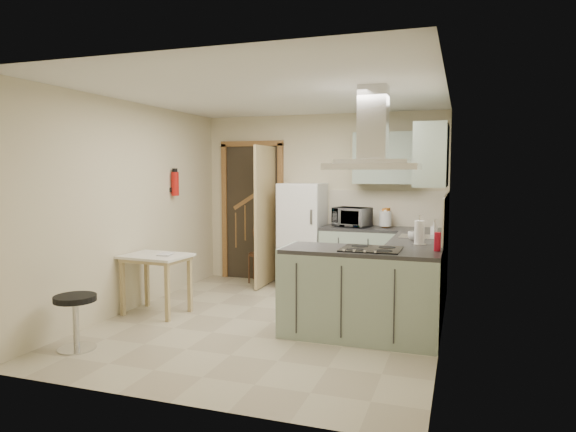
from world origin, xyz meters
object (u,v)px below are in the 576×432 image
(peninsula, at_px, (361,293))
(stool, at_px, (76,322))
(extractor_hood, at_px, (372,167))
(fridge, at_px, (303,235))
(bentwood_chair, at_px, (261,254))
(drop_leaf_table, at_px, (157,284))
(microwave, at_px, (352,217))

(peninsula, xyz_separation_m, stool, (-2.47, -1.22, -0.19))
(extractor_hood, distance_m, stool, 3.20)
(fridge, xyz_separation_m, bentwood_chair, (-0.70, 0.12, -0.33))
(bentwood_chair, height_order, stool, bentwood_chair)
(drop_leaf_table, height_order, stool, drop_leaf_table)
(peninsula, distance_m, bentwood_chair, 2.85)
(peninsula, bearing_deg, stool, -153.76)
(fridge, relative_size, extractor_hood, 1.67)
(extractor_hood, height_order, drop_leaf_table, extractor_hood)
(fridge, xyz_separation_m, extractor_hood, (1.32, -1.98, 0.97))
(peninsula, bearing_deg, extractor_hood, 0.00)
(stool, height_order, microwave, microwave)
(fridge, xyz_separation_m, stool, (-1.24, -3.20, -0.49))
(extractor_hood, bearing_deg, peninsula, 180.00)
(peninsula, bearing_deg, drop_leaf_table, 178.25)
(peninsula, relative_size, extractor_hood, 1.72)
(peninsula, height_order, extractor_hood, extractor_hood)
(peninsula, xyz_separation_m, drop_leaf_table, (-2.43, 0.07, -0.10))
(drop_leaf_table, bearing_deg, extractor_hood, 2.45)
(fridge, relative_size, bentwood_chair, 1.80)
(bentwood_chair, bearing_deg, peninsula, -56.30)
(extractor_hood, bearing_deg, stool, -154.65)
(fridge, distance_m, microwave, 0.77)
(extractor_hood, height_order, microwave, extractor_hood)
(extractor_hood, xyz_separation_m, microwave, (-0.61, 2.00, -0.69))
(stool, distance_m, microwave, 3.85)
(drop_leaf_table, bearing_deg, microwave, 49.28)
(extractor_hood, xyz_separation_m, bentwood_chair, (-2.02, 2.10, -1.30))
(peninsula, relative_size, bentwood_chair, 1.86)
(bentwood_chair, relative_size, microwave, 1.72)
(fridge, height_order, microwave, fridge)
(fridge, height_order, drop_leaf_table, fridge)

